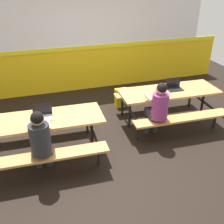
# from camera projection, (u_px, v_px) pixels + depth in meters

# --- Properties ---
(ground_plane) EXTENTS (10.00, 10.00, 0.02)m
(ground_plane) POSITION_uv_depth(u_px,v_px,m) (112.00, 137.00, 5.30)
(ground_plane) COLOR black
(accent_backdrop) EXTENTS (8.00, 0.14, 2.60)m
(accent_backdrop) POSITION_uv_depth(u_px,v_px,m) (82.00, 44.00, 6.87)
(accent_backdrop) COLOR yellow
(accent_backdrop) RESTS_ON ground
(picnic_table_left) EXTENTS (2.08, 1.63, 0.74)m
(picnic_table_left) POSITION_uv_depth(u_px,v_px,m) (43.00, 127.00, 4.51)
(picnic_table_left) COLOR tan
(picnic_table_left) RESTS_ON ground
(picnic_table_right) EXTENTS (2.08, 1.63, 0.74)m
(picnic_table_right) POSITION_uv_depth(u_px,v_px,m) (168.00, 98.00, 5.55)
(picnic_table_right) COLOR tan
(picnic_table_right) RESTS_ON ground
(student_nearer) EXTENTS (0.37, 0.53, 1.21)m
(student_nearer) POSITION_uv_depth(u_px,v_px,m) (40.00, 139.00, 3.97)
(student_nearer) COLOR #2D2D38
(student_nearer) RESTS_ON ground
(student_further) EXTENTS (0.37, 0.53, 1.21)m
(student_further) POSITION_uv_depth(u_px,v_px,m) (158.00, 106.00, 4.90)
(student_further) COLOR #2D2D38
(student_further) RESTS_ON ground
(laptop_silver) EXTENTS (0.33, 0.23, 0.22)m
(laptop_silver) POSITION_uv_depth(u_px,v_px,m) (43.00, 115.00, 4.45)
(laptop_silver) COLOR silver
(laptop_silver) RESTS_ON picnic_table_left
(laptop_dark) EXTENTS (0.33, 0.23, 0.22)m
(laptop_dark) POSITION_uv_depth(u_px,v_px,m) (174.00, 87.00, 5.52)
(laptop_dark) COLOR black
(laptop_dark) RESTS_ON picnic_table_right
(backpack_dark) EXTENTS (0.30, 0.22, 0.44)m
(backpack_dark) POSITION_uv_depth(u_px,v_px,m) (121.00, 98.00, 6.40)
(backpack_dark) COLOR yellow
(backpack_dark) RESTS_ON ground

